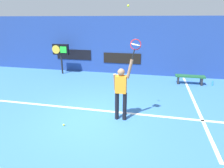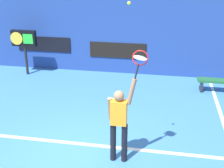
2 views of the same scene
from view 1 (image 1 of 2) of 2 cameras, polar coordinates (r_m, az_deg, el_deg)
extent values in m
plane|color=#3870B2|center=(6.63, -5.60, -9.65)|extent=(18.00, 18.00, 0.00)
cube|color=navy|center=(11.60, 3.06, 11.02)|extent=(18.00, 0.20, 3.27)
cube|color=black|center=(11.60, 2.90, 7.45)|extent=(2.20, 0.03, 0.60)
cube|color=black|center=(12.42, -11.01, 8.38)|extent=(2.20, 0.03, 0.60)
cube|color=white|center=(7.10, -4.24, -7.59)|extent=(10.00, 0.10, 0.01)
cube|color=white|center=(8.33, 22.85, -5.03)|extent=(0.10, 7.00, 0.01)
cylinder|color=black|center=(6.33, 1.44, -6.35)|extent=(0.13, 0.13, 0.92)
cylinder|color=black|center=(6.29, 3.69, -6.54)|extent=(0.13, 0.13, 0.92)
cube|color=orange|center=(6.04, 2.61, -0.10)|extent=(0.34, 0.20, 0.55)
sphere|color=#8C6647|center=(5.93, 2.67, 3.44)|extent=(0.22, 0.22, 0.22)
cylinder|color=#8C6647|center=(5.87, 5.18, 4.36)|extent=(0.21, 0.09, 0.59)
cylinder|color=#8C6647|center=(6.14, 0.91, 0.48)|extent=(0.09, 0.23, 0.58)
cylinder|color=black|center=(5.77, 6.18, 8.47)|extent=(0.09, 0.03, 0.30)
torus|color=red|center=(5.72, 6.89, 11.29)|extent=(0.37, 0.02, 0.37)
cylinder|color=silver|center=(5.72, 6.89, 11.29)|extent=(0.26, 0.27, 0.06)
sphere|color=#CCE033|center=(5.67, 4.72, 21.68)|extent=(0.07, 0.07, 0.07)
cylinder|color=black|center=(12.03, -14.32, 5.59)|extent=(0.10, 0.10, 1.14)
cube|color=black|center=(11.87, -14.65, 9.69)|extent=(0.95, 0.18, 0.60)
cylinder|color=gold|center=(11.90, -15.95, 9.60)|extent=(0.48, 0.02, 0.48)
cube|color=#26D833|center=(11.69, -13.95, 9.62)|extent=(0.38, 0.02, 0.36)
cube|color=#1E592D|center=(10.47, 21.71, 2.10)|extent=(1.40, 0.36, 0.08)
cube|color=#262628|center=(10.46, 18.60, 1.13)|extent=(0.08, 0.32, 0.37)
cube|color=#262628|center=(10.64, 24.48, 0.72)|extent=(0.08, 0.32, 0.37)
cylinder|color=#338CD8|center=(10.78, 27.13, 0.19)|extent=(0.07, 0.07, 0.24)
sphere|color=#CCE033|center=(6.29, -13.83, -11.44)|extent=(0.07, 0.07, 0.07)
camera|label=2|loc=(1.06, -157.09, 77.10)|focal=48.40mm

